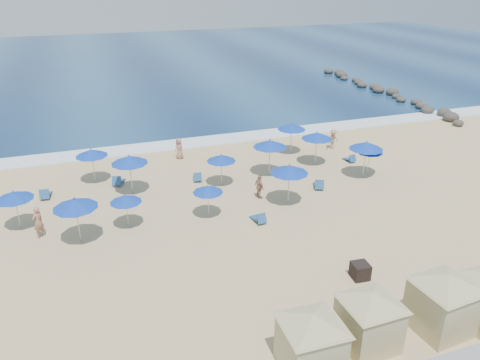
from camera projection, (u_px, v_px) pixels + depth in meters
name	position (u px, v px, depth m)	size (l,w,h in m)	color
ground	(282.00, 226.00, 26.96)	(160.00, 160.00, 0.00)	tan
ocean	(143.00, 62.00, 74.33)	(160.00, 80.00, 0.06)	navy
surf_line	(210.00, 141.00, 40.30)	(160.00, 2.50, 0.08)	white
rock_jetty	(383.00, 91.00, 55.40)	(2.56, 26.66, 0.96)	#2E2926
trash_bin	(360.00, 271.00, 22.30)	(0.79, 0.79, 0.79)	black
cabana_0	(312.00, 335.00, 16.73)	(4.45, 4.45, 2.79)	tan
cabana_1	(370.00, 312.00, 17.87)	(4.37, 4.37, 2.74)	tan
cabana_2	(445.00, 295.00, 18.65)	(4.65, 4.65, 2.93)	tan
umbrella_0	(14.00, 195.00, 25.93)	(2.11, 2.11, 2.40)	#A5A8AD
umbrella_1	(75.00, 203.00, 24.48)	(2.37, 2.37, 2.70)	#A5A8AD
umbrella_2	(91.00, 153.00, 31.74)	(2.19, 2.19, 2.49)	#A5A8AD
umbrella_3	(126.00, 199.00, 26.18)	(1.81, 1.81, 2.06)	#A5A8AD
umbrella_4	(129.00, 160.00, 30.06)	(2.39, 2.39, 2.72)	#A5A8AD
umbrella_5	(221.00, 158.00, 31.35)	(2.01, 2.01, 2.29)	#A5A8AD
umbrella_6	(208.00, 189.00, 27.32)	(1.82, 1.82, 2.07)	#A5A8AD
umbrella_7	(270.00, 144.00, 32.81)	(2.40, 2.40, 2.73)	#A5A8AD
umbrella_8	(289.00, 169.00, 28.63)	(2.39, 2.39, 2.72)	#A5A8AD
umbrella_9	(292.00, 126.00, 36.84)	(2.25, 2.25, 2.56)	#A5A8AD
umbrella_10	(370.00, 150.00, 33.04)	(1.91, 1.91, 2.18)	#A5A8AD
umbrella_11	(366.00, 146.00, 32.44)	(2.39, 2.39, 2.72)	#A5A8AD
umbrella_12	(317.00, 136.00, 34.63)	(2.32, 2.32, 2.64)	#A5A8AD
beach_chair_0	(45.00, 194.00, 30.22)	(0.74, 1.40, 0.74)	navy
beach_chair_1	(118.00, 181.00, 32.10)	(1.05, 1.50, 0.76)	navy
beach_chair_2	(197.00, 177.00, 32.75)	(0.77, 1.35, 0.70)	navy
beach_chair_3	(259.00, 218.00, 27.33)	(0.69, 1.31, 0.69)	navy
beach_chair_4	(319.00, 185.00, 31.57)	(1.05, 1.47, 0.74)	navy
beach_chair_5	(350.00, 159.00, 35.96)	(0.60, 1.21, 0.65)	navy
beachgoer_0	(38.00, 222.00, 25.54)	(0.67, 0.44, 1.85)	#A7735D
beachgoer_1	(259.00, 187.00, 29.96)	(0.95, 0.40, 1.62)	#A7735D
beachgoer_2	(333.00, 139.00, 38.27)	(1.08, 0.62, 1.67)	#A7735D
beachgoer_3	(179.00, 148.00, 36.31)	(0.81, 0.52, 1.65)	#A7735D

